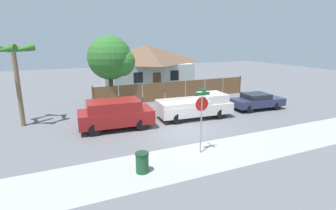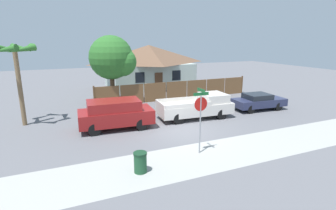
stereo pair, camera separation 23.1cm
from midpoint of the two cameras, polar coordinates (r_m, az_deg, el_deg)
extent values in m
plane|color=slate|center=(16.14, 3.46, -5.76)|extent=(80.00, 80.00, 0.00)
cube|color=#A3A39E|center=(13.27, 10.60, -10.54)|extent=(36.00, 3.20, 0.01)
cube|color=brown|center=(22.43, -12.77, 1.86)|extent=(2.05, 0.06, 1.69)
cube|color=brown|center=(22.90, -7.52, 2.35)|extent=(2.05, 0.06, 1.69)
cube|color=brown|center=(23.56, -2.51, 2.79)|extent=(2.05, 0.06, 1.69)
cube|color=brown|center=(24.39, 2.19, 3.18)|extent=(2.05, 0.06, 1.69)
cube|color=brown|center=(25.37, 6.56, 3.53)|extent=(2.05, 0.06, 1.69)
cube|color=brown|center=(26.49, 10.58, 3.84)|extent=(2.05, 0.06, 1.69)
cube|color=brown|center=(27.73, 14.26, 4.10)|extent=(2.05, 0.06, 1.69)
cube|color=brown|center=(22.25, -15.48, 1.73)|extent=(0.12, 0.12, 1.79)
cube|color=brown|center=(28.38, 15.99, 4.31)|extent=(0.12, 0.12, 1.79)
cube|color=#B2C1B7|center=(31.18, -3.92, 6.55)|extent=(9.33, 6.18, 2.74)
pyramid|color=brown|center=(30.95, -4.00, 10.98)|extent=(10.08, 6.67, 2.09)
cube|color=black|center=(27.56, -5.88, 5.96)|extent=(1.00, 0.04, 1.10)
cube|color=black|center=(29.09, 2.07, 6.46)|extent=(1.00, 0.04, 1.10)
cube|color=brown|center=(28.35, -1.79, 5.06)|extent=(0.90, 0.04, 2.00)
cylinder|color=brown|center=(23.59, -11.68, 3.58)|extent=(0.40, 0.40, 2.55)
sphere|color=#2D6B28|center=(23.26, -12.01, 10.08)|extent=(3.75, 3.75, 3.75)
sphere|color=#31732C|center=(23.02, -9.64, 9.21)|extent=(2.44, 2.44, 2.44)
cylinder|color=brown|center=(19.07, -29.27, 3.52)|extent=(0.28, 0.28, 5.13)
cone|color=#2D6B28|center=(18.78, -27.36, 10.75)|extent=(0.44, 1.69, 0.69)
cone|color=#2D6B28|center=(19.59, -28.56, 10.70)|extent=(1.68, 1.23, 0.69)
cone|color=#2D6B28|center=(19.68, -31.21, 10.38)|extent=(1.68, 1.23, 0.69)
cone|color=#2D6B28|center=(18.13, -31.82, 10.15)|extent=(1.68, 1.23, 0.69)
cone|color=#2D6B28|center=(18.03, -28.95, 10.49)|extent=(1.68, 1.23, 0.69)
cube|color=maroon|center=(16.74, -10.83, -2.46)|extent=(4.68, 2.37, 0.86)
cube|color=maroon|center=(16.53, -11.33, -0.05)|extent=(3.31, 2.11, 0.61)
cube|color=black|center=(16.80, -6.23, 0.37)|extent=(0.19, 1.80, 0.51)
cylinder|color=black|center=(17.96, -6.77, -2.52)|extent=(0.73, 0.22, 0.73)
cylinder|color=black|center=(16.26, -5.34, -4.27)|extent=(0.73, 0.22, 0.73)
cylinder|color=black|center=(17.60, -15.77, -3.32)|extent=(0.73, 0.22, 0.73)
cylinder|color=black|center=(15.87, -15.30, -5.21)|extent=(0.73, 0.22, 0.73)
cube|color=silver|center=(18.72, 6.20, -0.70)|extent=(5.40, 2.41, 0.75)
cube|color=silver|center=(19.22, 10.16, 1.62)|extent=(1.81, 1.99, 0.60)
cube|color=silver|center=(19.11, 2.58, 1.25)|extent=(3.30, 0.32, 0.26)
cube|color=silver|center=(17.38, 4.95, -0.11)|extent=(3.30, 0.32, 0.26)
cube|color=silver|center=(17.66, -1.38, 0.17)|extent=(0.22, 1.94, 0.26)
cylinder|color=black|center=(20.32, 9.24, -0.65)|extent=(0.71, 0.22, 0.71)
cylinder|color=black|center=(18.81, 11.86, -1.99)|extent=(0.71, 0.22, 0.71)
cylinder|color=black|center=(19.02, 0.55, -1.50)|extent=(0.71, 0.22, 0.71)
cylinder|color=black|center=(17.39, 2.59, -3.03)|extent=(0.71, 0.22, 0.71)
cube|color=#282D4C|center=(22.14, 19.41, 0.59)|extent=(4.29, 2.10, 0.59)
cube|color=black|center=(21.94, 19.17, 1.81)|extent=(2.03, 1.75, 0.40)
cylinder|color=black|center=(23.61, 20.64, 0.61)|extent=(0.65, 0.22, 0.65)
cylinder|color=black|center=(22.46, 23.19, -0.30)|extent=(0.65, 0.22, 0.65)
cylinder|color=black|center=(22.06, 15.45, 0.10)|extent=(0.65, 0.22, 0.65)
cylinder|color=black|center=(20.82, 17.90, -0.90)|extent=(0.65, 0.22, 0.65)
cylinder|color=gray|center=(12.81, 7.52, -4.39)|extent=(0.07, 0.07, 2.89)
cylinder|color=red|center=(12.52, 7.67, 0.19)|extent=(0.68, 0.04, 0.68)
cylinder|color=white|center=(12.52, 7.68, 0.18)|extent=(0.72, 0.03, 0.72)
cube|color=#19602D|center=(12.41, 7.75, 2.39)|extent=(0.80, 0.05, 0.15)
cube|color=#19602D|center=(12.38, 7.78, 3.20)|extent=(0.04, 0.72, 0.15)
cylinder|color=#1E4C2D|center=(11.36, -5.45, -12.52)|extent=(0.54, 0.54, 0.82)
cylinder|color=#163922|center=(11.17, -5.50, -10.46)|extent=(0.58, 0.58, 0.08)
camera|label=1|loc=(0.12, -89.58, 0.11)|focal=28.00mm
camera|label=2|loc=(0.12, 90.42, -0.11)|focal=28.00mm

